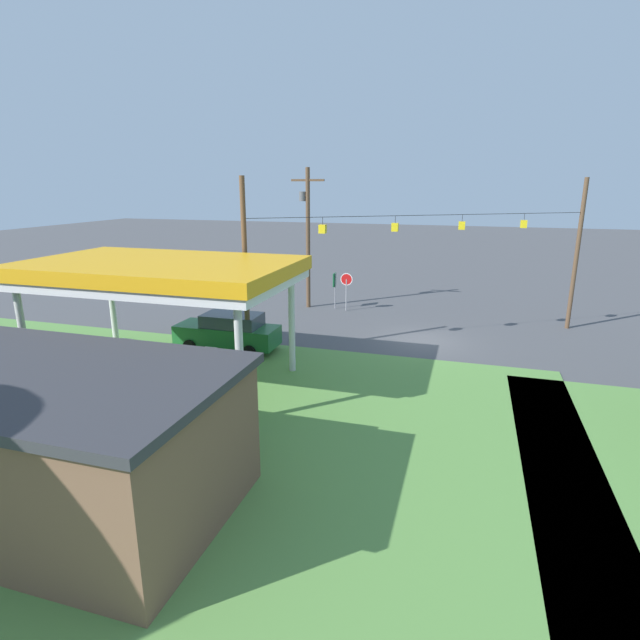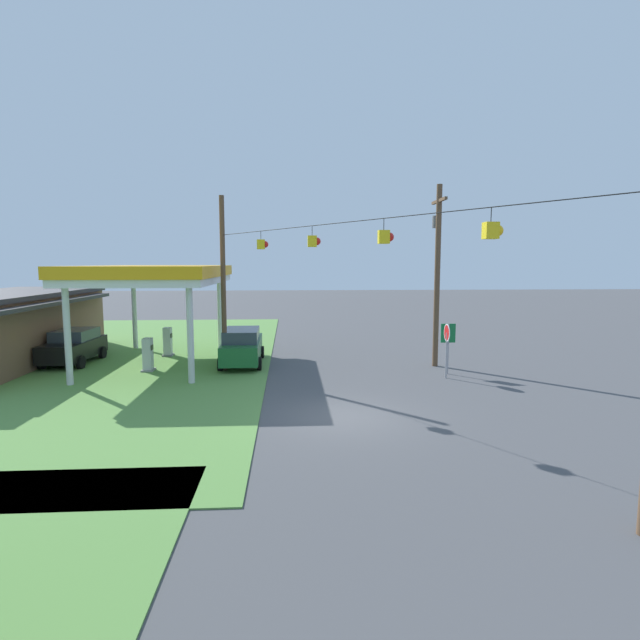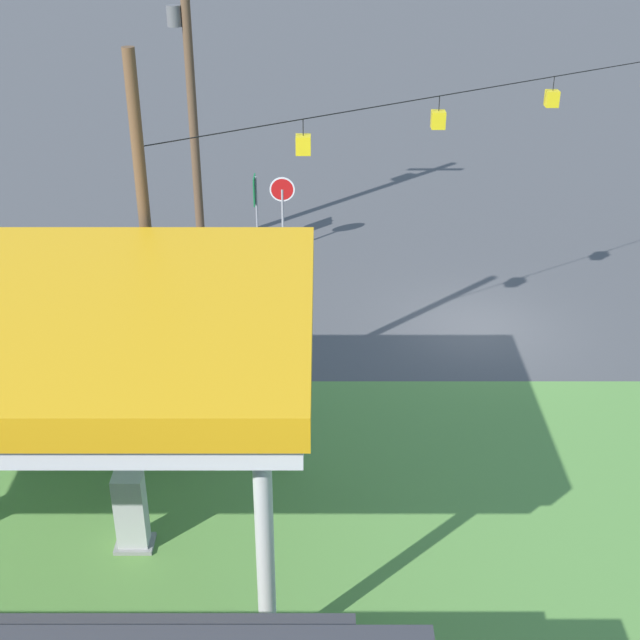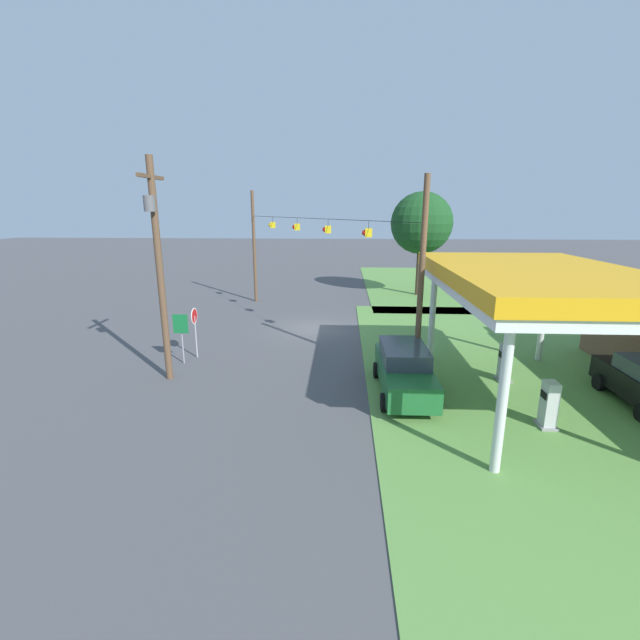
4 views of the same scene
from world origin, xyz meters
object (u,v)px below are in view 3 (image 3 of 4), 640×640
fuel_pump_near (131,514)px  stop_sign_roadside (282,198)px  utility_pole_main (190,92)px  car_at_pumps_front (105,379)px  route_sign (255,197)px

fuel_pump_near → stop_sign_roadside: (-2.27, -13.99, 1.04)m
stop_sign_roadside → utility_pole_main: 4.30m
utility_pole_main → stop_sign_roadside: bearing=173.9°
stop_sign_roadside → utility_pole_main: utility_pole_main is taller
car_at_pumps_front → route_sign: (-2.77, -9.94, 0.73)m
fuel_pump_near → car_at_pumps_front: (1.39, -4.41, 0.20)m
stop_sign_roadside → utility_pole_main: (2.75, -0.30, 3.29)m
utility_pole_main → route_sign: bearing=-178.3°
stop_sign_roadside → car_at_pumps_front: bearing=-110.9°
fuel_pump_near → car_at_pumps_front: size_ratio=0.32×
car_at_pumps_front → stop_sign_roadside: (-3.66, -9.59, 0.83)m
stop_sign_roadside → utility_pole_main: size_ratio=0.27×
route_sign → utility_pole_main: utility_pole_main is taller
stop_sign_roadside → route_sign: (0.89, -0.35, -0.10)m
fuel_pump_near → stop_sign_roadside: stop_sign_roadside is taller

